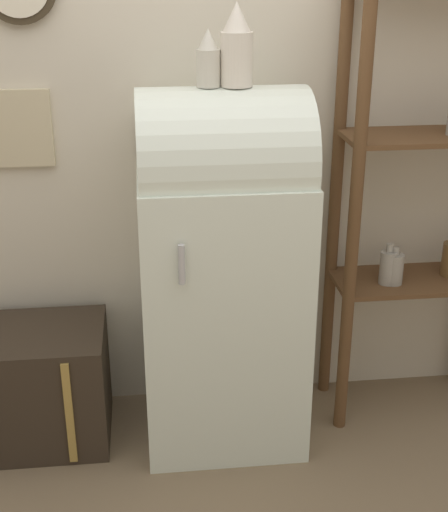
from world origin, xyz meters
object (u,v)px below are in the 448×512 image
(refrigerator, at_px, (222,266))
(suitcase_trunk, at_px, (32,385))
(vase_center, at_px, (237,48))
(vase_left, at_px, (208,60))

(refrigerator, height_order, suitcase_trunk, refrigerator)
(refrigerator, relative_size, vase_center, 5.07)
(refrigerator, distance_m, suitcase_trunk, 0.92)
(vase_left, bearing_deg, suitcase_trunk, 178.08)
(suitcase_trunk, height_order, vase_left, vase_left)
(suitcase_trunk, relative_size, vase_left, 3.08)
(refrigerator, distance_m, vase_center, 0.82)
(vase_left, xyz_separation_m, vase_center, (0.10, 0.00, 0.04))
(refrigerator, relative_size, vase_left, 7.32)
(refrigerator, xyz_separation_m, vase_center, (0.05, -0.00, 0.82))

